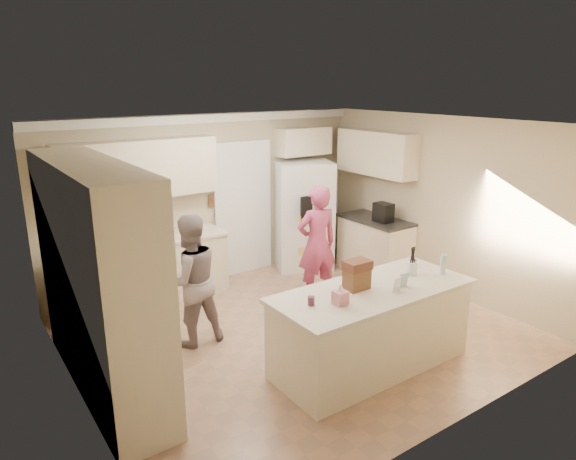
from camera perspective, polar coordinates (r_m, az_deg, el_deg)
floor at (r=6.64m, az=1.05°, el=-11.34°), size 5.20×4.60×0.02m
ceiling at (r=5.90m, az=1.18°, el=11.82°), size 5.20×4.60×0.02m
wall_back at (r=8.07m, az=-8.61°, el=3.43°), size 5.20×0.02×2.60m
wall_front at (r=4.60m, az=18.44°, el=-7.23°), size 5.20×0.02×2.60m
wall_left at (r=5.14m, az=-23.21°, el=-5.22°), size 0.02×4.60×2.60m
wall_right at (r=7.92m, az=16.58°, el=2.69°), size 0.02×4.60×2.60m
crown_back at (r=7.84m, az=-8.83°, el=12.15°), size 5.20×0.08×0.12m
pantry_bank at (r=5.43m, az=-20.34°, el=-5.20°), size 0.60×2.60×2.35m
back_base_cab at (r=7.61m, az=-15.05°, el=-4.52°), size 2.20×0.60×0.88m
back_countertop at (r=7.45m, az=-15.28°, el=-1.23°), size 2.24×0.63×0.04m
back_upper_cab at (r=7.35m, az=-16.23°, el=6.49°), size 2.20×0.35×0.80m
doorway_opening at (r=8.35m, az=-5.08°, el=2.22°), size 0.90×0.06×2.10m
doorway_casing at (r=8.32m, az=-4.95°, el=2.17°), size 1.02×0.03×2.22m
wall_frame_upper at (r=7.99m, az=-8.43°, el=5.14°), size 0.15×0.02×0.20m
wall_frame_lower at (r=8.04m, az=-8.35°, el=3.26°), size 0.15×0.02×0.20m
refrigerator at (r=8.58m, az=1.76°, el=1.63°), size 1.10×1.00×1.80m
fridge_seam at (r=8.31m, az=3.22°, el=1.12°), size 0.02×0.02×1.78m
fridge_dispenser at (r=8.10m, az=2.07°, el=2.57°), size 0.22×0.03×0.35m
fridge_handle_l at (r=8.23m, az=3.03°, el=2.05°), size 0.02×0.02×0.85m
fridge_handle_r at (r=8.29m, az=3.57°, el=2.15°), size 0.02×0.02×0.85m
over_fridge_cab at (r=8.63m, az=1.70°, el=9.83°), size 0.95×0.35×0.45m
right_base_cab at (r=8.56m, az=9.61°, el=-1.84°), size 0.60×1.20×0.88m
right_countertop at (r=8.43m, az=9.71°, el=1.13°), size 0.63×1.24×0.04m
right_upper_cab at (r=8.45m, az=9.76°, el=8.44°), size 0.35×1.50×0.70m
coffee_maker at (r=8.22m, az=10.54°, el=1.93°), size 0.22×0.28×0.30m
island_base at (r=5.81m, az=9.21°, el=-10.86°), size 2.20×0.90×0.88m
island_top at (r=5.62m, az=9.43°, el=-6.68°), size 2.28×0.96×0.05m
utensil_crock at (r=6.06m, az=13.57°, el=-4.18°), size 0.13×0.13×0.15m
tissue_box at (r=5.16m, az=5.83°, el=-7.49°), size 0.13×0.13×0.14m
tissue_plume at (r=5.12m, az=5.87°, el=-6.36°), size 0.08×0.08×0.08m
dollhouse_body at (r=5.53m, az=7.65°, el=-5.44°), size 0.26×0.18×0.22m
dollhouse_roof at (r=5.48m, az=7.71°, el=-3.88°), size 0.28×0.20×0.10m
jam_jar at (r=5.14m, az=2.58°, el=-7.87°), size 0.07×0.07×0.09m
greeting_card_a at (r=5.55m, az=12.04°, el=-5.94°), size 0.12×0.06×0.16m
greeting_card_b at (r=5.68m, az=12.71°, el=-5.44°), size 0.12×0.05×0.16m
water_bottle at (r=6.14m, az=16.86°, el=-3.69°), size 0.07×0.07×0.24m
shaker_salt at (r=6.29m, az=13.44°, el=-3.68°), size 0.05×0.05×0.09m
shaker_pepper at (r=6.34m, az=13.86°, el=-3.54°), size 0.05×0.05×0.09m
teen_boy at (r=6.19m, az=-10.84°, el=-5.53°), size 0.78×0.61×1.60m
teen_girl at (r=7.28m, az=3.24°, el=-1.55°), size 0.67×0.50×1.68m
fridge_magnets at (r=8.30m, az=3.25°, el=1.10°), size 0.76×0.02×1.44m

